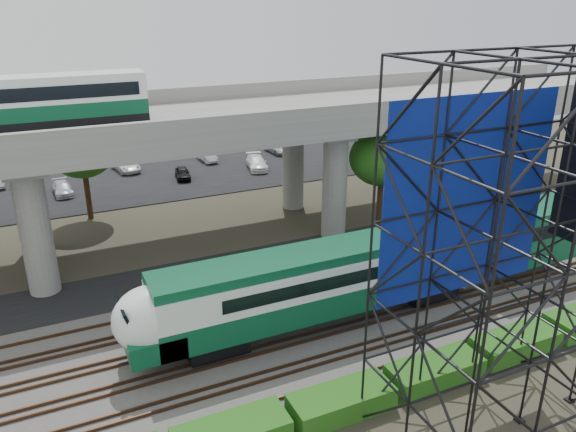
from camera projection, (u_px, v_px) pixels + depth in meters
name	position (u px, v px, depth m)	size (l,w,h in m)	color
ground	(280.00, 362.00, 27.57)	(140.00, 140.00, 0.00)	#474233
ballast_bed	(264.00, 340.00, 29.22)	(90.00, 12.00, 0.20)	slate
service_road	(213.00, 273.00, 36.42)	(90.00, 5.00, 0.08)	black
parking_lot	(141.00, 175.00, 56.24)	(90.00, 18.00, 0.08)	black
harbor_water	(108.00, 131.00, 74.81)	(140.00, 40.00, 0.03)	slate
rail_tracks	(264.00, 337.00, 29.16)	(90.00, 9.52, 0.16)	#472D1E
commuter_train	(364.00, 270.00, 30.55)	(29.30, 3.06, 4.30)	black
overpass	(174.00, 132.00, 37.83)	(80.00, 12.00, 12.40)	#9E9B93
scaffold_tower	(519.00, 270.00, 20.49)	(9.36, 6.36, 15.00)	black
hedge_strip	(342.00, 401.00, 24.14)	(34.60, 1.80, 1.20)	#1C5513
trees	(116.00, 177.00, 37.34)	(40.94, 16.94, 7.69)	#382314
parked_cars	(155.00, 169.00, 56.13)	(36.62, 9.65, 1.30)	#B9B9B9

